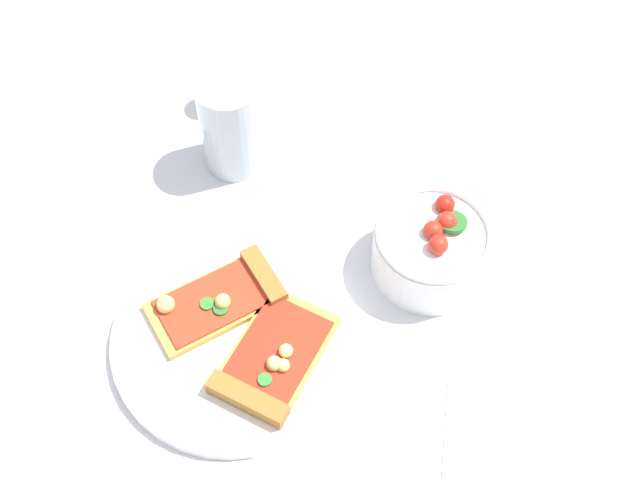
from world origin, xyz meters
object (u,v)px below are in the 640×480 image
Objects in this scene: soda_glass at (231,127)px; paper_napkin at (519,462)px; plate at (234,339)px; pizza_slice_near at (222,298)px; pizza_slice_far at (270,364)px; salad_bowl at (432,248)px; pepper_shaker at (220,83)px.

soda_glass is 0.86× the size of paper_napkin.
plate is 1.68× the size of pizza_slice_near.
pizza_slice_far is at bearing -123.41° from pizza_slice_near.
soda_glass is (0.19, 0.07, 0.04)m from pizza_slice_near.
plate is at bearing 135.58° from salad_bowl.
salad_bowl is at bearing -102.38° from soda_glass.
soda_glass is (0.22, 0.10, 0.05)m from plate.
pizza_slice_near reaches higher than pizza_slice_far.
salad_bowl reaches higher than pizza_slice_near.
soda_glass is 1.71× the size of pepper_shaker.
pizza_slice_far is 1.11× the size of salad_bowl.
paper_napkin is (0.00, -0.26, -0.02)m from pizza_slice_far.
pepper_shaker is (0.29, 0.15, 0.03)m from plate.
soda_glass is (0.24, 0.15, 0.04)m from pizza_slice_far.
salad_bowl reaches higher than plate.
pepper_shaker is (0.31, 0.46, 0.03)m from paper_napkin.
plate is 2.00× the size of salad_bowl.
pizza_slice_near is 0.09m from pizza_slice_far.
paper_napkin is (-0.02, -0.31, -0.01)m from plate.
pizza_slice_far is at bearing -147.94° from soda_glass.
plate is 0.04m from pizza_slice_near.
plate is 0.05m from pizza_slice_far.
paper_napkin is at bearing -140.50° from salad_bowl.
pizza_slice_near is at bearing -154.83° from pepper_shaker.
plate is at bearing 70.28° from pizza_slice_far.
pepper_shaker reaches higher than plate.
plate is 2.01× the size of soda_glass.
salad_bowl is at bearing -112.98° from pepper_shaker.
plate is 3.43× the size of pepper_shaker.
pizza_slice_far is 0.26m from paper_napkin.
pizza_slice_far is at bearing 148.54° from salad_bowl.
plate is 0.23m from salad_bowl.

